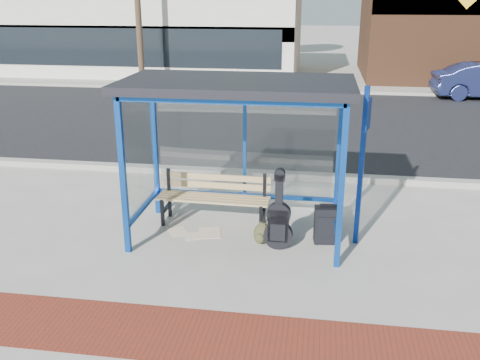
% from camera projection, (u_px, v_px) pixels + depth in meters
% --- Properties ---
extents(ground, '(120.00, 120.00, 0.00)m').
position_uv_depth(ground, '(238.00, 236.00, 8.31)').
color(ground, '#B2ADA0').
rests_on(ground, ground).
extents(brick_paver_strip, '(60.00, 1.00, 0.01)m').
position_uv_depth(brick_paver_strip, '(201.00, 336.00, 5.88)').
color(brick_paver_strip, maroon).
rests_on(brick_paver_strip, ground).
extents(curb_near, '(60.00, 0.25, 0.12)m').
position_uv_depth(curb_near, '(259.00, 174.00, 10.99)').
color(curb_near, gray).
rests_on(curb_near, ground).
extents(street_asphalt, '(60.00, 10.00, 0.00)m').
position_uv_depth(street_asphalt, '(279.00, 122.00, 15.78)').
color(street_asphalt, black).
rests_on(street_asphalt, ground).
extents(curb_far, '(60.00, 0.25, 0.12)m').
position_uv_depth(curb_far, '(290.00, 91.00, 20.52)').
color(curb_far, gray).
rests_on(curb_far, ground).
extents(far_sidewalk, '(60.00, 4.00, 0.01)m').
position_uv_depth(far_sidewalk, '(293.00, 84.00, 22.31)').
color(far_sidewalk, '#B2ADA0').
rests_on(far_sidewalk, ground).
extents(bus_shelter, '(3.30, 1.80, 2.42)m').
position_uv_depth(bus_shelter, '(238.00, 103.00, 7.69)').
color(bus_shelter, '#0D3D99').
rests_on(bus_shelter, ground).
extents(storefront_white, '(18.00, 6.04, 4.00)m').
position_uv_depth(storefront_white, '(111.00, 29.00, 25.72)').
color(storefront_white, silver).
rests_on(storefront_white, ground).
extents(bench, '(1.82, 0.49, 0.85)m').
position_uv_depth(bench, '(214.00, 195.00, 8.64)').
color(bench, black).
rests_on(bench, ground).
extents(guitar_bag, '(0.43, 0.13, 1.16)m').
position_uv_depth(guitar_bag, '(278.00, 222.00, 7.78)').
color(guitar_bag, black).
rests_on(guitar_bag, ground).
extents(suitcase, '(0.38, 0.27, 0.62)m').
position_uv_depth(suitcase, '(326.00, 225.00, 8.00)').
color(suitcase, black).
rests_on(suitcase, ground).
extents(backpack, '(0.31, 0.29, 0.32)m').
position_uv_depth(backpack, '(262.00, 234.00, 8.02)').
color(backpack, '#32321C').
rests_on(backpack, ground).
extents(sign_post, '(0.13, 0.29, 2.37)m').
position_uv_depth(sign_post, '(362.00, 158.00, 7.66)').
color(sign_post, navy).
rests_on(sign_post, ground).
extents(newspaper_a, '(0.42, 0.44, 0.01)m').
position_uv_depth(newspaper_a, '(178.00, 232.00, 8.46)').
color(newspaper_a, white).
rests_on(newspaper_a, ground).
extents(newspaper_b, '(0.42, 0.38, 0.01)m').
position_uv_depth(newspaper_b, '(195.00, 236.00, 8.30)').
color(newspaper_b, white).
rests_on(newspaper_b, ground).
extents(newspaper_c, '(0.42, 0.49, 0.01)m').
position_uv_depth(newspaper_c, '(210.00, 233.00, 8.41)').
color(newspaper_c, white).
rests_on(newspaper_c, ground).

